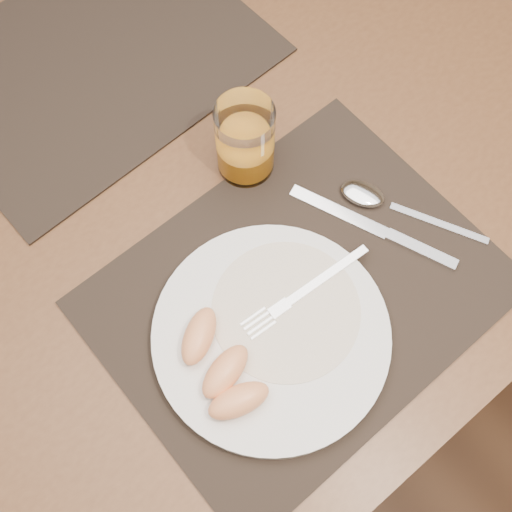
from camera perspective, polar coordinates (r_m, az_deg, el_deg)
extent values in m
plane|color=#54331D|center=(1.53, -3.86, -7.23)|extent=(5.00, 5.00, 0.00)
cube|color=brown|center=(0.85, -6.93, 6.39)|extent=(1.40, 0.90, 0.04)
cylinder|color=brown|center=(1.57, 5.70, 21.41)|extent=(0.06, 0.06, 0.71)
cube|color=black|center=(0.76, 3.75, -3.34)|extent=(0.46, 0.36, 0.00)
cube|color=black|center=(0.96, -14.27, 16.43)|extent=(0.47, 0.37, 0.00)
cylinder|color=white|center=(0.73, 1.36, -7.03)|extent=(0.27, 0.27, 0.02)
cylinder|color=white|center=(0.73, 2.68, -4.82)|extent=(0.17, 0.17, 0.00)
cube|color=silver|center=(0.75, 6.39, -1.68)|extent=(0.12, 0.02, 0.00)
cube|color=silver|center=(0.73, 2.10, -4.70)|extent=(0.03, 0.02, 0.00)
cube|color=silver|center=(0.72, 0.19, -6.02)|extent=(0.04, 0.03, 0.00)
cube|color=silver|center=(0.80, 7.37, 3.93)|extent=(0.06, 0.13, 0.00)
cube|color=silver|center=(0.80, 14.49, 0.55)|extent=(0.05, 0.09, 0.01)
cube|color=silver|center=(0.82, 15.94, 2.78)|extent=(0.07, 0.11, 0.00)
ellipsoid|color=silver|center=(0.81, 9.45, 5.49)|extent=(0.06, 0.07, 0.01)
cylinder|color=white|center=(0.79, -0.98, 10.29)|extent=(0.07, 0.07, 0.11)
cylinder|color=orange|center=(0.81, -0.94, 9.10)|extent=(0.06, 0.06, 0.04)
ellipsoid|color=#FFA768|center=(0.69, -1.55, -12.72)|extent=(0.08, 0.05, 0.03)
ellipsoid|color=#FFA768|center=(0.70, -2.76, -10.20)|extent=(0.07, 0.05, 0.03)
ellipsoid|color=#FFA768|center=(0.71, -5.10, -7.09)|extent=(0.08, 0.06, 0.03)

